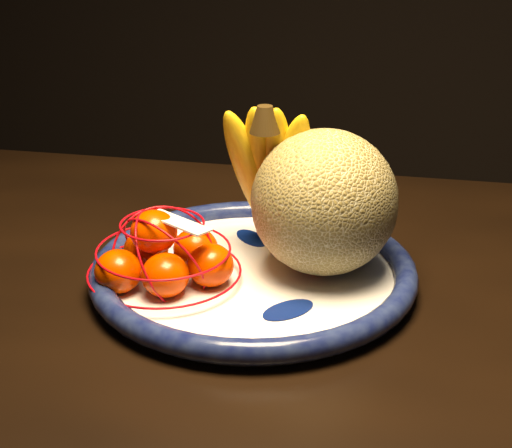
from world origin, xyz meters
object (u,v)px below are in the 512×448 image
(dining_table, at_px, (230,352))
(cantaloupe, at_px, (324,202))
(mandarin_bag, at_px, (165,257))
(banana_bunch, at_px, (270,168))
(fruit_bowl, at_px, (253,272))

(dining_table, height_order, cantaloupe, cantaloupe)
(dining_table, relative_size, mandarin_bag, 7.01)
(banana_bunch, xyz_separation_m, mandarin_bag, (-0.08, -0.12, -0.07))
(cantaloupe, distance_m, banana_bunch, 0.09)
(fruit_bowl, xyz_separation_m, cantaloupe, (0.07, 0.03, 0.08))
(banana_bunch, bearing_deg, mandarin_bag, -131.56)
(mandarin_bag, bearing_deg, fruit_bowl, 29.92)
(fruit_bowl, xyz_separation_m, banana_bunch, (-0.00, 0.07, 0.10))
(dining_table, distance_m, fruit_bowl, 0.10)
(cantaloupe, xyz_separation_m, banana_bunch, (-0.07, 0.04, 0.02))
(banana_bunch, bearing_deg, fruit_bowl, -95.06)
(dining_table, distance_m, banana_bunch, 0.22)
(dining_table, height_order, fruit_bowl, fruit_bowl)
(cantaloupe, bearing_deg, dining_table, -143.11)
(fruit_bowl, bearing_deg, banana_bunch, 92.18)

